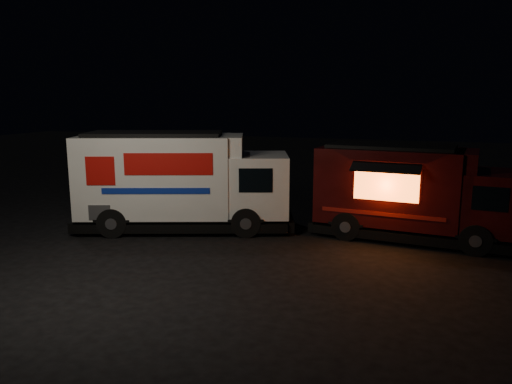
% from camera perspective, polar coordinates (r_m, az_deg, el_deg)
% --- Properties ---
extents(ground, '(80.00, 80.00, 0.00)m').
position_cam_1_polar(ground, '(13.82, -5.46, -7.37)').
color(ground, black).
rests_on(ground, ground).
extents(white_truck, '(7.45, 4.58, 3.20)m').
position_cam_1_polar(white_truck, '(16.47, -8.13, 1.26)').
color(white_truck, white).
rests_on(white_truck, ground).
extents(red_truck, '(6.38, 2.91, 2.88)m').
position_cam_1_polar(red_truck, '(15.88, 17.86, -0.10)').
color(red_truck, '#3C0B0B').
rests_on(red_truck, ground).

